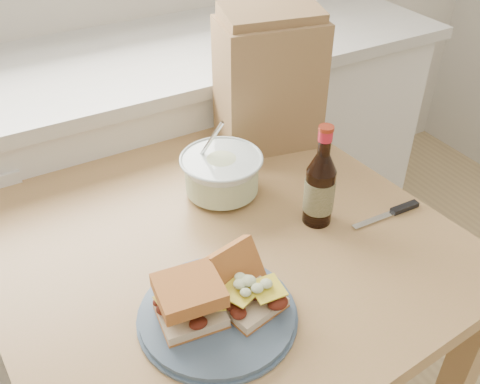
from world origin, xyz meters
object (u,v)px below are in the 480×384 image
dining_table (217,273)px  paper_bag (269,84)px  plate (217,314)px  coleslaw_bowl (222,176)px  beer_bottle (320,187)px

dining_table → paper_bag: 0.52m
dining_table → plate: (-0.10, -0.21, 0.13)m
dining_table → coleslaw_bowl: 0.23m
dining_table → beer_bottle: beer_bottle is taller
dining_table → beer_bottle: (0.23, -0.07, 0.21)m
plate → coleslaw_bowl: coleslaw_bowl is taller
coleslaw_bowl → beer_bottle: beer_bottle is taller
dining_table → beer_bottle: size_ratio=4.18×
beer_bottle → paper_bag: size_ratio=0.72×
dining_table → paper_bag: (0.32, 0.29, 0.29)m
beer_bottle → paper_bag: paper_bag is taller
beer_bottle → coleslaw_bowl: bearing=138.7°
beer_bottle → dining_table: bearing=177.7°
beer_bottle → paper_bag: bearing=89.9°
plate → beer_bottle: bearing=23.1°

